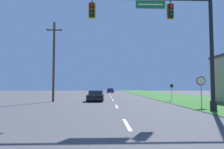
# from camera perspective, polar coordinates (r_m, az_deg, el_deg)

# --- Properties ---
(grass_verge_right) EXTENTS (10.00, 110.00, 0.04)m
(grass_verge_right) POSITION_cam_1_polar(r_m,az_deg,el_deg) (34.97, 17.30, -6.05)
(grass_verge_right) COLOR #2D6626
(grass_verge_right) RESTS_ON ground
(road_center_line) EXTENTS (0.16, 34.80, 0.01)m
(road_center_line) POSITION_cam_1_polar(r_m,az_deg,el_deg) (25.07, 0.27, -7.32)
(road_center_line) COLOR silver
(road_center_line) RESTS_ON ground
(signal_mast) EXTENTS (9.75, 0.47, 8.61)m
(signal_mast) POSITION_cam_1_polar(r_m,az_deg,el_deg) (14.79, 18.65, 10.74)
(signal_mast) COLOR black
(signal_mast) RESTS_ON grass_verge_right
(car_ahead) EXTENTS (1.90, 4.29, 1.19)m
(car_ahead) POSITION_cam_1_polar(r_m,az_deg,el_deg) (23.69, -4.62, -6.09)
(car_ahead) COLOR black
(car_ahead) RESTS_ON ground
(far_car) EXTENTS (1.82, 4.61, 1.19)m
(far_car) POSITION_cam_1_polar(r_m,az_deg,el_deg) (54.92, -0.52, -4.59)
(far_car) COLOR black
(far_car) RESTS_ON ground
(stop_sign) EXTENTS (0.76, 0.07, 2.50)m
(stop_sign) POSITION_cam_1_polar(r_m,az_deg,el_deg) (18.07, 24.08, -2.63)
(stop_sign) COLOR gray
(stop_sign) RESTS_ON grass_verge_right
(route_sign_post) EXTENTS (0.55, 0.06, 2.03)m
(route_sign_post) POSITION_cam_1_polar(r_m,az_deg,el_deg) (24.52, 16.69, -3.71)
(route_sign_post) COLOR gray
(route_sign_post) RESTS_ON grass_verge_right
(utility_pole_near) EXTENTS (1.80, 0.26, 9.05)m
(utility_pole_near) POSITION_cam_1_polar(r_m,az_deg,el_deg) (23.60, -16.30, 3.95)
(utility_pole_near) COLOR #4C3823
(utility_pole_near) RESTS_ON ground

